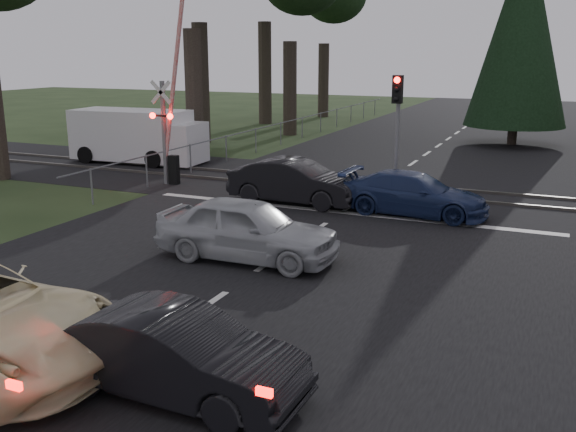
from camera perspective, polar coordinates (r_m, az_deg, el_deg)
The scene contains 15 objects.
ground at distance 12.79m, azimuth -7.29°, elevation -7.96°, with size 120.00×120.00×0.00m, color #223417.
road at distance 21.58m, azimuth 6.34°, elevation 1.39°, with size 14.00×100.00×0.01m, color black.
rail_corridor at distance 23.45m, azimuth 7.80°, elevation 2.40°, with size 120.00×8.00×0.01m, color black.
stop_line at distance 19.91m, azimuth 4.79°, elevation 0.34°, with size 13.00×0.35×0.00m, color silver.
rail_near at distance 22.69m, azimuth 7.25°, elevation 2.13°, with size 120.00×0.12×0.10m, color #59544C.
rail_far at distance 24.20m, azimuth 8.32°, elevation 2.86°, with size 120.00×0.12×0.10m, color #59544C.
crossing_signal at distance 24.16m, azimuth -10.52°, elevation 7.58°, with size 1.62×0.38×6.96m.
traffic_signal_center at distance 21.51m, azimuth 9.67°, elevation 8.80°, with size 0.32×0.48×4.10m.
conifer_tree at distance 36.22m, azimuth 20.05°, elevation 15.43°, with size 5.20×5.20×11.00m.
fence_left at distance 35.80m, azimuth 0.35°, elevation 6.67°, with size 0.10×36.00×1.20m, color slate, non-canonical shape.
dark_hatchback at distance 9.52m, azimuth -9.91°, elevation -12.05°, with size 1.35×3.87×1.27m, color black.
silver_car at distance 15.23m, azimuth -3.63°, elevation -1.19°, with size 1.77×4.41×1.50m, color #A7ABAF.
blue_sedan at distance 19.81m, azimuth 11.16°, elevation 1.92°, with size 1.81×4.45×1.29m, color navy.
dark_car_far at distance 20.89m, azimuth 0.65°, elevation 3.05°, with size 1.52×4.37×1.44m, color black.
white_van at distance 29.41m, azimuth -12.99°, elevation 6.92°, with size 6.06×2.56×2.33m.
Camera 1 is at (6.15, -10.11, 4.85)m, focal length 40.00 mm.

